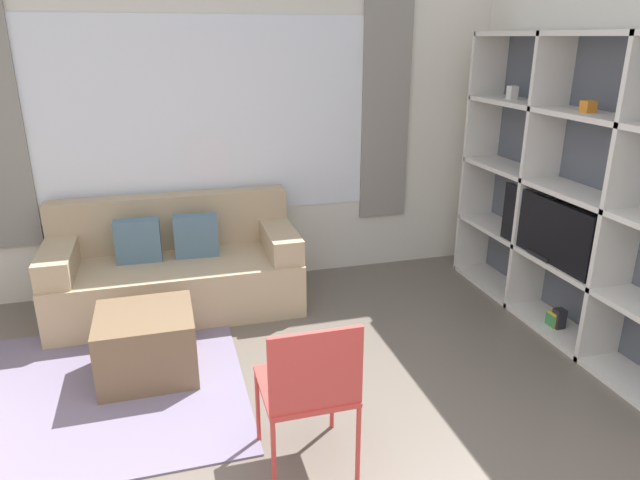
{
  "coord_description": "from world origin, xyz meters",
  "views": [
    {
      "loc": [
        -0.37,
        -1.5,
        2.08
      ],
      "look_at": [
        0.56,
        1.81,
        0.85
      ],
      "focal_mm": 32.0,
      "sensor_mm": 36.0,
      "label": 1
    }
  ],
  "objects": [
    {
      "name": "wall_right",
      "position": [
        2.59,
        1.65,
        1.35
      ],
      "size": [
        0.07,
        4.5,
        2.7
      ],
      "primitive_type": "cube",
      "color": "silver",
      "rests_on": "ground_plane"
    },
    {
      "name": "couch_main",
      "position": [
        -0.35,
        2.87,
        0.32
      ],
      "size": [
        1.91,
        0.85,
        0.87
      ],
      "color": "tan",
      "rests_on": "ground_plane"
    },
    {
      "name": "folding_chair",
      "position": [
        0.21,
        0.75,
        0.52
      ],
      "size": [
        0.44,
        0.46,
        0.86
      ],
      "rotation": [
        0.0,
        0.0,
        3.14
      ],
      "color": "#CC3D38",
      "rests_on": "ground_plane"
    },
    {
      "name": "wall_back",
      "position": [
        0.0,
        3.33,
        1.36
      ],
      "size": [
        6.3,
        0.11,
        2.7
      ],
      "color": "silver",
      "rests_on": "ground_plane"
    },
    {
      "name": "shelving_unit",
      "position": [
        2.41,
        1.7,
        1.04
      ],
      "size": [
        0.35,
        2.58,
        2.12
      ],
      "color": "#515660",
      "rests_on": "ground_plane"
    },
    {
      "name": "ottoman",
      "position": [
        -0.57,
        1.9,
        0.22
      ],
      "size": [
        0.6,
        0.57,
        0.44
      ],
      "color": "brown",
      "rests_on": "ground_plane"
    },
    {
      "name": "area_rug",
      "position": [
        -1.01,
        1.77,
        0.01
      ],
      "size": [
        2.02,
        1.69,
        0.01
      ],
      "primitive_type": "cube",
      "color": "slate",
      "rests_on": "ground_plane"
    }
  ]
}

